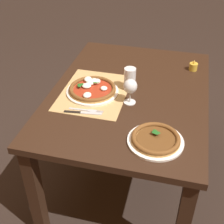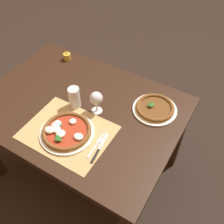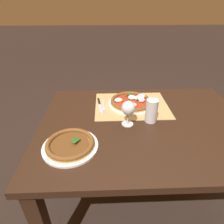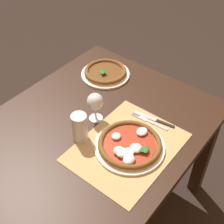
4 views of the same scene
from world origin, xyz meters
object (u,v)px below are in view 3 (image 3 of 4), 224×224
Objects in this scene: pizza_near at (131,102)px; wine_glass at (128,109)px; pizza_far at (70,145)px; pint_glass at (151,111)px; knife at (100,105)px; fork at (104,106)px.

wine_glass reaches higher than pizza_near.
pint_glass is at bearing -153.78° from pizza_far.
wine_glass is at bearing 12.10° from pint_glass.
knife is (0.17, -0.23, -0.10)m from wine_glass.
pizza_far is 0.38m from wine_glass.
wine_glass is at bearing -148.12° from pizza_far.
pizza_near reaches higher than knife.
wine_glass is at bearing 126.15° from knife.
fork is at bearing 156.95° from knife.
pint_glass reaches higher than fork.
pizza_near is 0.22m from knife.
wine_glass is 0.30m from knife.
pint_glass reaches higher than knife.
pizza_near is 2.21× the size of pint_glass.
wine_glass is 0.72× the size of knife.
pint_glass is (-0.15, -0.03, -0.04)m from wine_glass.
pizza_near is 0.57m from pizza_far.
pizza_near is 1.13× the size of pizza_far.
pizza_far is 1.82× the size of wine_glass.
pizza_near is at bearing -66.92° from pint_glass.
fork is at bearing -57.02° from wine_glass.
pint_glass is 0.72× the size of fork.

